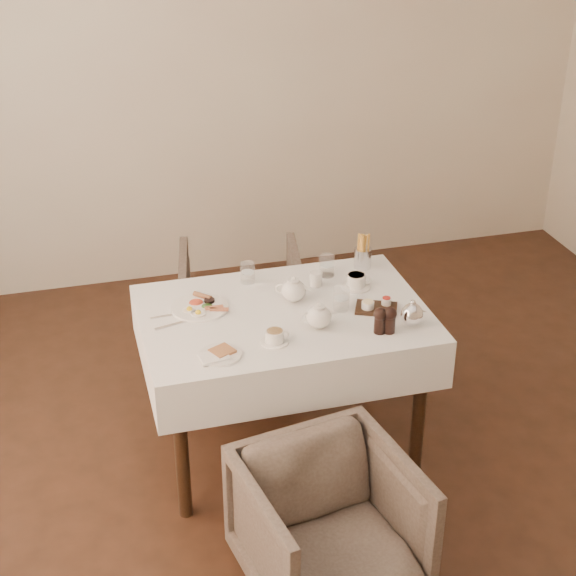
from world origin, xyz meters
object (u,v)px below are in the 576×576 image
Objects in this scene: armchair_near at (329,527)px; breakfast_plate at (200,306)px; armchair_far at (241,305)px; table at (284,334)px; teapot_centre at (293,289)px.

armchair_near is 2.49× the size of breakfast_plate.
table is at bearing 100.43° from armchair_far.
breakfast_plate is 1.64× the size of teapot_centre.
armchair_near is 1.78m from armchair_far.
breakfast_plate is 0.43m from teapot_centre.
armchair_far is (-0.01, 0.90, -0.33)m from table.
armchair_far reaches higher than armchair_near.
armchair_far is at bearing 78.50° from armchair_near.
teapot_centre is at bearing 72.71° from armchair_near.
table is 0.40m from breakfast_plate.
armchair_near is (-0.06, -0.88, -0.34)m from table.
armchair_far is 4.28× the size of teapot_centre.
table is 0.21m from teapot_centre.
table is 4.93× the size of breakfast_plate.
table is 0.95m from armchair_near.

